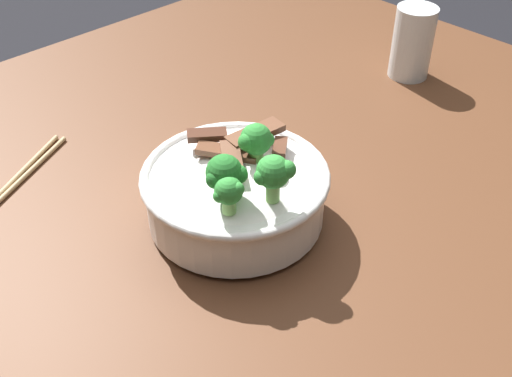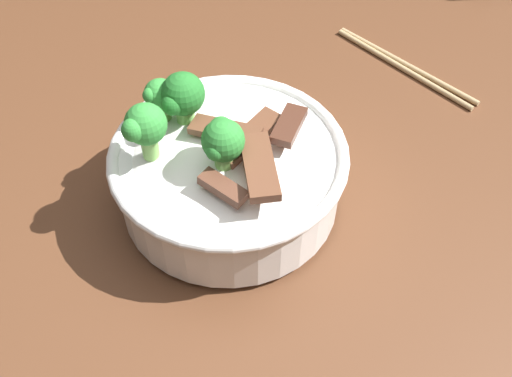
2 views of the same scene
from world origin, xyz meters
name	(u,v)px [view 2 (image 2 of 2)]	position (x,y,z in m)	size (l,w,h in m)	color
dining_table	(363,327)	(0.00, 0.00, 0.69)	(1.25, 1.05, 0.81)	#56331E
rice_bowl	(227,166)	(0.13, 0.12, 0.86)	(0.24, 0.24, 0.14)	white
chopsticks_pair	(404,66)	(0.29, -0.16, 0.81)	(0.21, 0.12, 0.01)	tan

